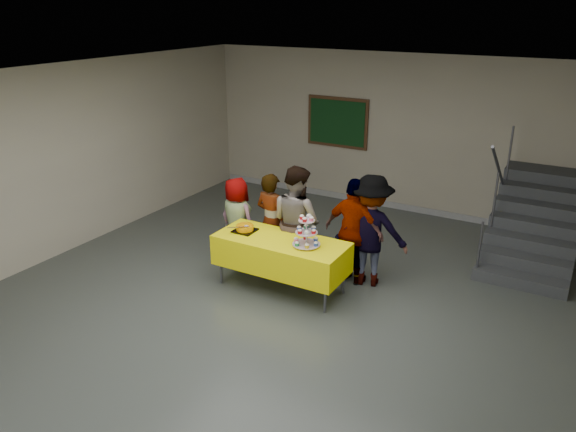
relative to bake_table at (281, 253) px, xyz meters
name	(u,v)px	position (x,y,z in m)	size (l,w,h in m)	color
room_shell	(258,164)	(0.26, -0.96, 1.57)	(10.00, 10.04, 3.02)	#4C514C
bake_table	(281,253)	(0.00, 0.00, 0.00)	(1.88, 0.78, 0.77)	#595960
cupcake_stand	(306,234)	(0.41, -0.03, 0.39)	(0.38, 0.38, 0.44)	silver
bear_cake	(245,227)	(-0.60, 0.00, 0.27)	(0.32, 0.36, 0.12)	black
schoolchild_a	(237,220)	(-1.10, 0.52, 0.12)	(0.66, 0.43, 1.35)	slate
schoolchild_b	(271,221)	(-0.50, 0.57, 0.19)	(0.55, 0.36, 1.50)	slate
schoolchild_c	(296,221)	(-0.07, 0.56, 0.28)	(0.82, 0.64, 1.68)	#5C5C65
schoolchild_d	(354,232)	(0.79, 0.71, 0.23)	(0.92, 0.38, 1.58)	slate
schoolchild_e	(371,231)	(1.01, 0.80, 0.26)	(1.06, 0.61, 1.64)	slate
staircase	(537,224)	(2.96, 3.15, -0.07)	(1.30, 2.40, 2.04)	#424447
noticeboard	(337,122)	(-1.01, 3.98, 1.04)	(1.30, 0.05, 1.00)	#472B16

